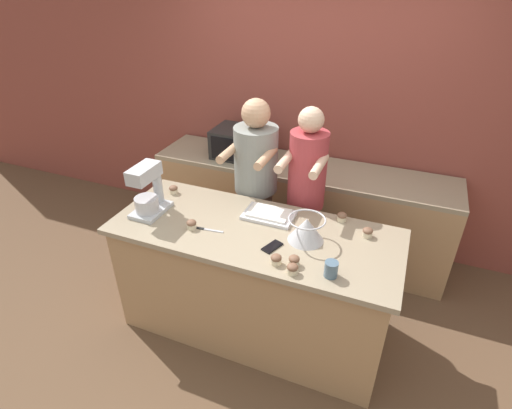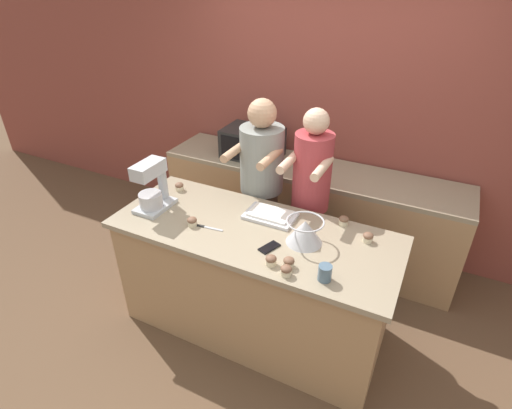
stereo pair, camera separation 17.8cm
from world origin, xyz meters
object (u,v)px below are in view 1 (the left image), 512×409
object	(u,v)px
cupcake_4	(192,224)
stand_mixer	(148,192)
microwave_oven	(242,143)
cupcake_3	(294,260)
cupcake_2	(173,189)
person_left	(256,192)
cupcake_0	(342,217)
cupcake_1	(293,269)
cupcake_5	(368,232)
drinking_glass	(331,269)
cupcake_6	(276,259)
cell_phone	(272,247)
mixing_bowl	(306,229)
knife	(206,229)
person_right	(305,201)
baking_tray	(269,214)

from	to	relation	value
cupcake_4	stand_mixer	bearing A→B (deg)	169.34
microwave_oven	cupcake_3	bearing A→B (deg)	-55.66
cupcake_2	cupcake_4	bearing A→B (deg)	-44.76
person_left	stand_mixer	bearing A→B (deg)	-130.11
microwave_oven	cupcake_2	bearing A→B (deg)	-102.26
cupcake_0	cupcake_3	distance (m)	0.62
cupcake_0	cupcake_1	bearing A→B (deg)	-102.91
cupcake_0	cupcake_4	xyz separation A→B (m)	(-0.94, -0.49, 0.00)
cupcake_1	cupcake_3	world-z (taller)	same
microwave_oven	cupcake_0	bearing A→B (deg)	-35.67
person_left	cupcake_0	distance (m)	0.81
cupcake_2	cupcake_5	distance (m)	1.52
drinking_glass	cupcake_6	bearing A→B (deg)	-177.32
cupcake_4	cell_phone	bearing A→B (deg)	0.50
microwave_oven	cupcake_4	world-z (taller)	microwave_oven
cupcake_4	cupcake_6	xyz separation A→B (m)	(0.67, -0.14, 0.00)
cupcake_1	cupcake_4	distance (m)	0.81
person_left	cupcake_5	xyz separation A→B (m)	(0.96, -0.38, 0.10)
cupcake_3	mixing_bowl	bearing A→B (deg)	91.25
microwave_oven	cupcake_5	xyz separation A→B (m)	(1.33, -0.93, -0.08)
cupcake_3	cupcake_1	bearing A→B (deg)	-79.35
mixing_bowl	cupcake_4	size ratio (longest dim) A/B	3.62
stand_mixer	mixing_bowl	xyz separation A→B (m)	(1.15, 0.09, -0.08)
cupcake_3	cupcake_5	bearing A→B (deg)	52.01
cupcake_0	cupcake_4	world-z (taller)	same
cupcake_6	cupcake_5	bearing A→B (deg)	46.70
person_left	microwave_oven	distance (m)	0.68
knife	cupcake_3	xyz separation A→B (m)	(0.67, -0.13, 0.03)
cupcake_1	cupcake_5	world-z (taller)	same
drinking_glass	cupcake_2	distance (m)	1.48
cell_phone	cupcake_3	bearing A→B (deg)	-32.23
cupcake_0	cupcake_2	distance (m)	1.33
cupcake_1	cupcake_5	size ratio (longest dim) A/B	1.00
cupcake_4	cupcake_6	world-z (taller)	same
microwave_oven	knife	size ratio (longest dim) A/B	2.45
microwave_oven	cupcake_0	xyz separation A→B (m)	(1.13, -0.81, -0.08)
cupcake_1	cupcake_2	distance (m)	1.30
person_right	cupcake_0	world-z (taller)	person_right
microwave_oven	cupcake_6	size ratio (longest dim) A/B	7.91
person_right	cupcake_2	size ratio (longest dim) A/B	24.09
person_right	cupcake_4	size ratio (longest dim) A/B	24.09
baking_tray	cell_phone	size ratio (longest dim) A/B	2.28
mixing_bowl	cupcake_1	bearing A→B (deg)	-86.68
stand_mixer	cupcake_6	bearing A→B (deg)	-11.40
cupcake_2	drinking_glass	bearing A→B (deg)	-20.03
mixing_bowl	cell_phone	world-z (taller)	mixing_bowl
baking_tray	cupcake_6	size ratio (longest dim) A/B	5.31
person_right	stand_mixer	xyz separation A→B (m)	(-0.99, -0.67, 0.22)
person_left	cupcake_4	bearing A→B (deg)	-103.49
cupcake_3	cupcake_5	size ratio (longest dim) A/B	1.00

